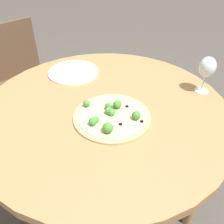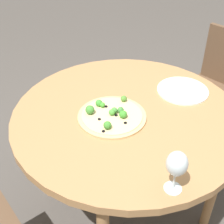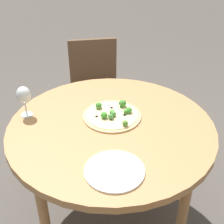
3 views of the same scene
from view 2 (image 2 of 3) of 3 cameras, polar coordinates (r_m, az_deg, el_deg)
The scene contains 6 objects.
ground_plane at distance 1.99m, azimuth 2.15°, elevation -17.01°, with size 12.00×12.00×0.00m, color #4C4742.
dining_table at distance 1.51m, azimuth 2.71°, elevation -2.13°, with size 1.09×1.09×0.73m.
chair_2 at distance 2.24m, azimuth 18.46°, elevation 4.17°, with size 0.48×0.48×0.84m.
pizza at distance 1.43m, azimuth -0.25°, elevation -0.55°, with size 0.32×0.32×0.06m.
wine_glass at distance 1.07m, azimuth 11.79°, elevation -9.39°, with size 0.08×0.08×0.17m.
plate_near at distance 1.66m, azimuth 12.73°, elevation 3.91°, with size 0.26×0.26×0.01m.
Camera 2 is at (0.96, -0.68, 1.61)m, focal length 50.00 mm.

